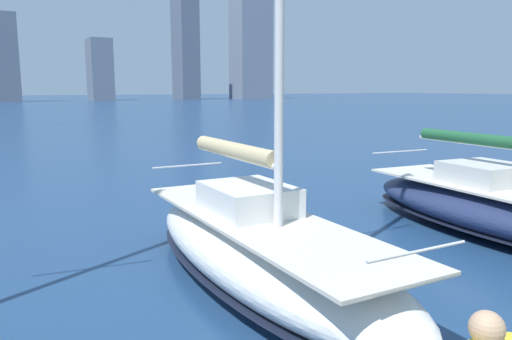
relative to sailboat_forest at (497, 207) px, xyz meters
The scene contains 3 objects.
city_skyline 153.36m from the sailboat_forest, 89.23° to the right, with size 170.57×19.65×49.34m.
sailboat_forest is the anchor object (origin of this frame).
sailboat_tan 7.24m from the sailboat_forest, ahead, with size 2.54×8.50×13.31m.
Camera 1 is at (5.14, 1.26, 3.76)m, focal length 35.00 mm.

